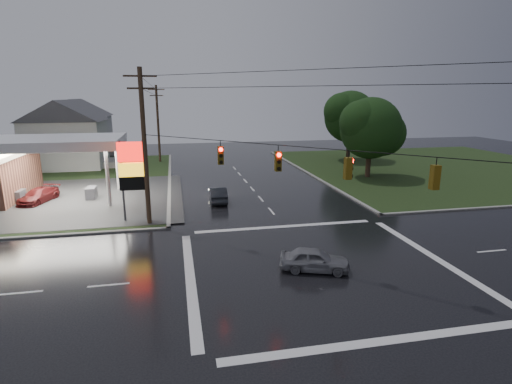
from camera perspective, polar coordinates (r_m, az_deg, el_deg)
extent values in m
plane|color=black|center=(22.55, 8.99, -10.45)|extent=(120.00, 120.00, 0.00)
cube|color=#1D2F15|center=(56.99, 24.59, 3.22)|extent=(36.00, 36.00, 0.08)
cube|color=#2D2D2D|center=(40.28, -29.38, -1.13)|extent=(26.00, 18.00, 0.02)
cylinder|color=silver|center=(35.27, -20.41, 1.93)|extent=(0.30, 0.30, 5.00)
cylinder|color=silver|center=(43.60, -32.35, 2.76)|extent=(0.30, 0.30, 5.00)
cylinder|color=silver|center=(41.12, -19.22, 3.59)|extent=(0.30, 0.30, 5.00)
cube|color=silver|center=(38.86, -27.44, 6.31)|extent=(12.00, 8.00, 0.80)
cube|color=white|center=(38.90, -27.38, 5.69)|extent=(11.40, 7.40, 0.04)
cube|color=#59595E|center=(40.50, -30.80, -0.56)|extent=(0.80, 1.60, 1.10)
cube|color=#59595E|center=(38.91, -22.45, -0.16)|extent=(0.80, 1.60, 1.10)
cylinder|color=#59595E|center=(30.57, -18.55, 1.34)|extent=(0.16, 0.16, 6.00)
cylinder|color=#59595E|center=(30.41, -15.56, 1.49)|extent=(0.16, 0.16, 6.00)
cube|color=red|center=(30.11, -17.35, 5.51)|extent=(2.00, 0.35, 1.40)
cube|color=gold|center=(30.31, -17.18, 3.08)|extent=(2.00, 0.35, 1.00)
cube|color=black|center=(30.50, -17.05, 1.23)|extent=(2.00, 0.35, 1.00)
cylinder|color=#382619|center=(29.00, -15.60, 5.93)|extent=(0.32, 0.32, 11.00)
cube|color=#382619|center=(28.80, -16.25, 15.63)|extent=(2.20, 0.12, 0.12)
cube|color=#382619|center=(28.77, -16.14, 14.04)|extent=(1.80, 0.12, 0.12)
cylinder|color=#382619|center=(57.37, -13.81, 9.38)|extent=(0.32, 0.32, 10.50)
cube|color=#382619|center=(57.24, -14.08, 14.02)|extent=(2.20, 0.12, 0.12)
cube|color=#382619|center=(57.23, -14.03, 13.22)|extent=(1.80, 0.12, 0.12)
cube|color=#59470C|center=(24.37, -5.08, 5.24)|extent=(0.34, 0.34, 1.10)
cylinder|color=#FF0C07|center=(24.12, -5.04, 6.06)|extent=(0.22, 0.08, 0.22)
cube|color=#59470C|center=(22.12, 3.17, 4.41)|extent=(0.34, 0.34, 1.10)
cylinder|color=#FF0C07|center=(21.87, 3.32, 5.31)|extent=(0.22, 0.08, 0.22)
cube|color=#59470C|center=(20.42, 13.00, 3.30)|extent=(0.34, 0.34, 1.10)
cylinder|color=#FF0C07|center=(20.44, 13.57, 4.36)|extent=(0.08, 0.22, 0.22)
cube|color=#59470C|center=(19.42, 24.18, 1.93)|extent=(0.34, 0.34, 1.10)
cylinder|color=#FF0C07|center=(19.52, 23.95, 3.14)|extent=(0.22, 0.08, 0.22)
cube|color=silver|center=(57.16, -25.40, 6.18)|extent=(9.00, 8.00, 6.00)
cube|color=gray|center=(56.49, -19.90, 3.94)|extent=(1.60, 4.80, 0.80)
cube|color=silver|center=(69.02, -23.94, 7.39)|extent=(9.00, 8.00, 6.00)
cube|color=gray|center=(68.39, -19.38, 5.54)|extent=(1.60, 4.80, 0.80)
cylinder|color=black|center=(46.94, 15.80, 5.03)|extent=(0.56, 0.56, 5.04)
sphere|color=black|center=(46.61, 16.05, 8.75)|extent=(6.80, 6.80, 6.80)
sphere|color=black|center=(47.73, 17.66, 7.98)|extent=(5.10, 5.10, 5.10)
sphere|color=black|center=(45.59, 14.80, 9.64)|extent=(4.76, 4.76, 4.76)
cylinder|color=black|center=(58.91, 13.10, 7.12)|extent=(0.56, 0.56, 5.60)
sphere|color=black|center=(58.64, 13.28, 10.42)|extent=(7.20, 7.20, 7.20)
sphere|color=black|center=(59.72, 14.71, 9.72)|extent=(5.40, 5.40, 5.40)
sphere|color=black|center=(57.65, 12.17, 11.23)|extent=(5.04, 5.04, 5.04)
imported|color=#212429|center=(35.22, -5.46, -0.32)|extent=(1.57, 4.14, 1.35)
imported|color=slate|center=(21.78, 8.39, -9.53)|extent=(3.97, 2.64, 1.26)
imported|color=#4E1212|center=(39.63, -28.64, -0.45)|extent=(3.05, 4.71, 1.27)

